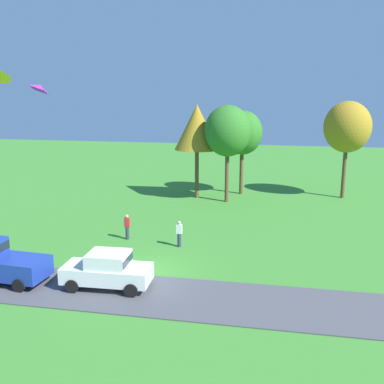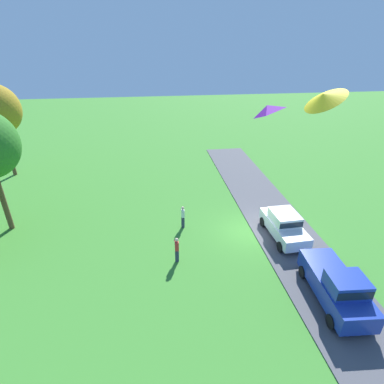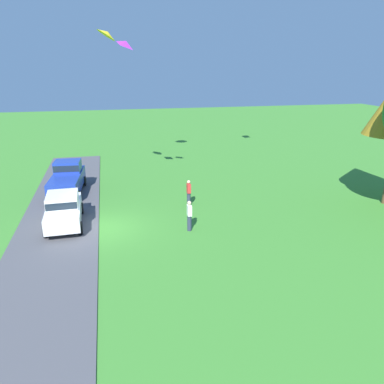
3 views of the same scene
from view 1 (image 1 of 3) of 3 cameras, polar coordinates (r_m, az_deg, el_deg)
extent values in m
plane|color=#3D842D|center=(25.06, -6.65, -10.20)|extent=(120.00, 120.00, 0.00)
cube|color=#4C4C51|center=(22.89, -8.57, -12.51)|extent=(36.00, 4.40, 0.06)
cube|color=#1E389E|center=(25.53, -23.09, -8.57)|extent=(5.13, 2.27, 1.00)
cylinder|color=black|center=(24.07, -21.08, -10.99)|extent=(0.70, 0.29, 0.68)
cylinder|color=black|center=(25.41, -18.67, -9.51)|extent=(0.70, 0.29, 0.68)
cube|color=white|center=(23.23, -10.74, -10.12)|extent=(4.45, 1.94, 0.80)
cube|color=white|center=(22.92, -10.58, -8.41)|extent=(2.05, 1.70, 0.70)
cube|color=#19232D|center=(22.92, -10.58, -8.41)|extent=(2.09, 1.67, 0.38)
cylinder|color=black|center=(23.20, -14.97, -11.45)|extent=(0.69, 0.26, 0.68)
cylinder|color=black|center=(24.63, -13.34, -9.89)|extent=(0.69, 0.26, 0.68)
cylinder|color=black|center=(22.21, -7.73, -12.25)|extent=(0.69, 0.26, 0.68)
cylinder|color=black|center=(23.70, -6.52, -10.54)|extent=(0.69, 0.26, 0.68)
cylinder|color=#2D334C|center=(28.71, -1.63, -6.12)|extent=(0.24, 0.24, 0.88)
cube|color=white|center=(28.48, -1.64, -4.72)|extent=(0.36, 0.22, 0.60)
sphere|color=beige|center=(28.35, -1.64, -3.91)|extent=(0.22, 0.22, 0.22)
cylinder|color=#2D334C|center=(30.41, -8.21, -5.16)|extent=(0.24, 0.24, 0.88)
cube|color=red|center=(30.19, -8.25, -3.82)|extent=(0.36, 0.22, 0.60)
sphere|color=beige|center=(30.08, -8.28, -3.05)|extent=(0.22, 0.22, 0.22)
cylinder|color=brown|center=(41.23, 0.62, 2.34)|extent=(0.36, 0.36, 4.49)
cone|color=olive|center=(40.67, 0.63, 8.25)|extent=(4.04, 4.04, 4.04)
cylinder|color=brown|center=(39.80, 4.45, 1.91)|extent=(0.36, 0.36, 4.48)
ellipsoid|color=#2D7023|center=(39.23, 4.56, 7.74)|extent=(4.03, 4.03, 4.44)
cylinder|color=brown|center=(43.09, 6.29, 2.50)|extent=(0.36, 0.36, 4.17)
ellipsoid|color=#2D7023|center=(42.57, 6.42, 7.50)|extent=(3.75, 3.75, 4.13)
cylinder|color=brown|center=(43.42, 18.73, 2.29)|extent=(0.36, 0.36, 4.64)
ellipsoid|color=olive|center=(42.90, 19.13, 7.81)|extent=(4.18, 4.18, 4.59)
pyramid|color=purple|center=(27.55, -18.65, 12.44)|extent=(1.18, 1.24, 0.67)
camera|label=2|loc=(37.42, -30.62, 14.80)|focal=28.00mm
camera|label=3|loc=(25.64, 40.07, 7.16)|focal=35.00mm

